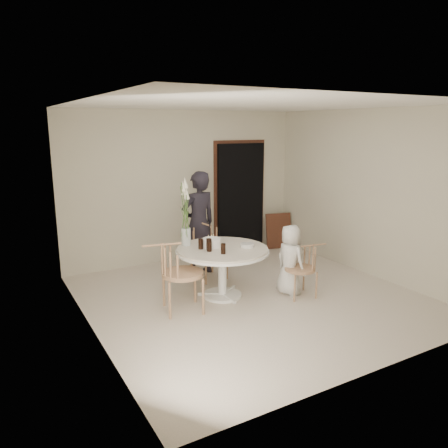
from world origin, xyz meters
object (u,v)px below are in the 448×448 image
chair_far (205,242)px  boy (290,260)px  table (222,256)px  flower_vase (186,217)px  chair_left (172,267)px  birthday_cake (212,243)px  girl (199,223)px  chair_right (307,263)px

chair_far → boy: (0.72, -1.31, -0.06)m
table → chair_far: 0.93m
table → flower_vase: 0.76m
chair_far → boy: boy is taller
chair_left → birthday_cake: 0.80m
flower_vase → chair_far: bearing=42.3°
table → boy: boy is taller
girl → table: bearing=73.7°
chair_far → chair_left: (-1.01, -1.05, 0.04)m
chair_far → chair_right: chair_far is taller
chair_far → chair_left: chair_left is taller
chair_left → chair_far: bearing=-31.9°
birthday_cake → flower_vase: flower_vase is taller
birthday_cake → boy: bearing=-27.9°
boy → chair_right: bearing=-137.8°
chair_far → chair_right: (0.90, -1.47, -0.09)m
chair_left → boy: size_ratio=0.92×
chair_right → chair_left: size_ratio=0.80×
flower_vase → chair_left: bearing=-130.0°
chair_left → girl: girl is taller
chair_far → chair_right: bearing=-65.3°
flower_vase → table: bearing=-46.1°
chair_far → flower_vase: bearing=-144.7°
chair_right → boy: 0.24m
boy → chair_far: bearing=22.1°
chair_far → birthday_cake: birthday_cake is taller
chair_far → flower_vase: 0.95m
table → girl: bearing=81.4°
birthday_cake → girl: bearing=74.3°
flower_vase → birthday_cake: bearing=-43.5°
chair_far → birthday_cake: size_ratio=3.46×
table → flower_vase: size_ratio=1.32×
chair_far → flower_vase: flower_vase is taller
chair_left → flower_vase: (0.45, 0.54, 0.53)m
table → chair_right: (1.09, -0.56, -0.12)m
chair_right → birthday_cake: 1.41m
boy → chair_left: bearing=74.6°
boy → birthday_cake: size_ratio=4.00×
chair_right → flower_vase: bearing=-113.5°
girl → birthday_cake: girl is taller
girl → chair_right: bearing=111.7°
girl → flower_vase: 0.92m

